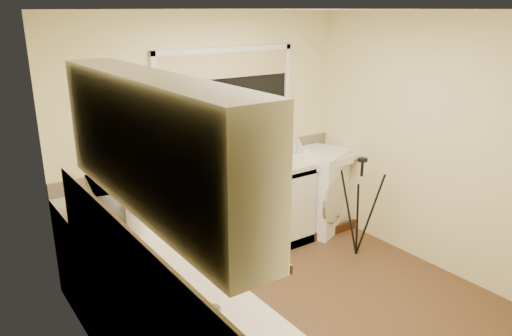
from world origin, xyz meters
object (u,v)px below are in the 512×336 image
object	(u,v)px
tripod	(359,207)
steel_jar	(169,282)
soap_bottle_clear	(289,133)
microwave	(116,200)
washing_machine	(314,189)
plant_d	(257,137)
plant_c	(229,141)
laptop	(172,181)
cup_left	(212,316)
kettle	(138,217)
cup_back	(305,153)
plant_a	(184,148)
soap_bottle_green	(277,131)
dish_rack	(291,156)

from	to	relation	value
tripod	steel_jar	size ratio (longest dim) A/B	10.57
soap_bottle_clear	microwave	bearing A→B (deg)	-164.24
washing_machine	plant_d	world-z (taller)	plant_d
washing_machine	microwave	xyz separation A→B (m)	(-2.47, -0.45, 0.58)
soap_bottle_clear	plant_c	bearing A→B (deg)	179.84
laptop	cup_left	world-z (taller)	laptop
microwave	soap_bottle_clear	size ratio (longest dim) A/B	2.92
kettle	cup_back	bearing A→B (deg)	18.23
plant_a	soap_bottle_clear	size ratio (longest dim) A/B	1.30
washing_machine	steel_jar	distance (m)	3.09
laptop	cup_left	xyz separation A→B (m)	(-0.74, -1.98, -0.01)
washing_machine	steel_jar	bearing A→B (deg)	-170.13
kettle	microwave	distance (m)	0.32
plant_c	laptop	bearing A→B (deg)	-162.92
tripod	soap_bottle_green	world-z (taller)	soap_bottle_green
cup_back	cup_left	bearing A→B (deg)	-139.58
kettle	cup_back	distance (m)	2.36
microwave	soap_bottle_clear	bearing A→B (deg)	-65.51
microwave	soap_bottle_clear	xyz separation A→B (m)	(2.22, 0.63, 0.09)
kettle	soap_bottle_green	xyz separation A→B (m)	(2.01, 0.96, 0.17)
kettle	soap_bottle_green	size ratio (longest dim) A/B	0.86
steel_jar	soap_bottle_green	xyz separation A→B (m)	(2.18, 1.81, 0.23)
soap_bottle_green	kettle	bearing A→B (deg)	-154.48
soap_bottle_green	cup_left	bearing A→B (deg)	-133.71
microwave	cup_back	distance (m)	2.33
plant_c	soap_bottle_green	distance (m)	0.63
laptop	cup_back	distance (m)	1.62
steel_jar	plant_d	world-z (taller)	plant_d
steel_jar	soap_bottle_green	size ratio (longest dim) A/B	0.38
cup_left	steel_jar	bearing A→B (deg)	95.65
steel_jar	cup_back	distance (m)	2.88
soap_bottle_clear	kettle	bearing A→B (deg)	-156.58
tripod	steel_jar	bearing A→B (deg)	-138.18
plant_a	cup_back	size ratio (longest dim) A/B	1.98
kettle	microwave	size ratio (longest dim) A/B	0.42
plant_a	steel_jar	bearing A→B (deg)	-120.01
washing_machine	dish_rack	distance (m)	0.59
dish_rack	tripod	world-z (taller)	tripod
microwave	plant_c	xyz separation A→B (m)	(1.43, 0.63, 0.11)
microwave	plant_a	bearing A→B (deg)	-46.35
kettle	cup_left	bearing A→B (deg)	-95.53
laptop	steel_jar	distance (m)	1.74
plant_d	cup_back	world-z (taller)	plant_d
kettle	plant_a	distance (m)	1.31
plant_a	soap_bottle_clear	xyz separation A→B (m)	(1.29, -0.02, -0.03)
washing_machine	dish_rack	xyz separation A→B (m)	(-0.36, 0.00, 0.47)
cup_back	cup_left	distance (m)	3.10
plant_d	cup_back	distance (m)	0.58
soap_bottle_green	washing_machine	bearing A→B (deg)	-25.06
soap_bottle_green	cup_left	world-z (taller)	soap_bottle_green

